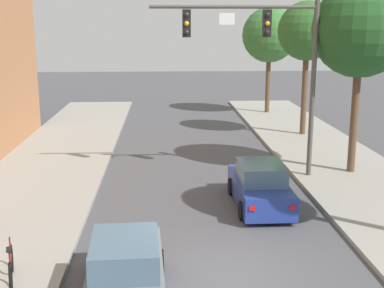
% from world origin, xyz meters
% --- Properties ---
extents(ground_plane, '(120.00, 120.00, 0.00)m').
position_xyz_m(ground_plane, '(0.00, 0.00, 0.00)').
color(ground_plane, '#4C4C51').
extents(traffic_signal_mast, '(6.63, 0.38, 7.50)m').
position_xyz_m(traffic_signal_mast, '(2.73, 8.36, 5.34)').
color(traffic_signal_mast, '#514C47').
rests_on(traffic_signal_mast, sidewalk_right).
extents(car_lead_blue, '(1.85, 4.25, 1.60)m').
position_xyz_m(car_lead_blue, '(1.92, 5.11, 0.72)').
color(car_lead_blue, navy).
rests_on(car_lead_blue, ground).
extents(car_following_grey, '(1.97, 4.30, 1.60)m').
position_xyz_m(car_following_grey, '(-2.34, -1.14, 0.72)').
color(car_following_grey, slate).
rests_on(car_following_grey, ground).
extents(bicycle_leaning, '(0.51, 1.73, 0.98)m').
position_xyz_m(bicycle_leaning, '(-5.19, -0.25, 0.54)').
color(bicycle_leaning, black).
rests_on(bicycle_leaning, sidewalk_left).
extents(street_tree_second, '(3.91, 3.91, 7.91)m').
position_xyz_m(street_tree_second, '(6.56, 8.81, 6.07)').
color(street_tree_second, brown).
rests_on(street_tree_second, sidewalk_right).
extents(street_tree_third, '(3.28, 3.28, 7.45)m').
position_xyz_m(street_tree_third, '(6.57, 16.61, 5.91)').
color(street_tree_third, brown).
rests_on(street_tree_third, sidewalk_right).
extents(street_tree_farthest, '(3.83, 3.83, 7.37)m').
position_xyz_m(street_tree_farthest, '(6.06, 24.32, 5.58)').
color(street_tree_farthest, brown).
rests_on(street_tree_farthest, sidewalk_right).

